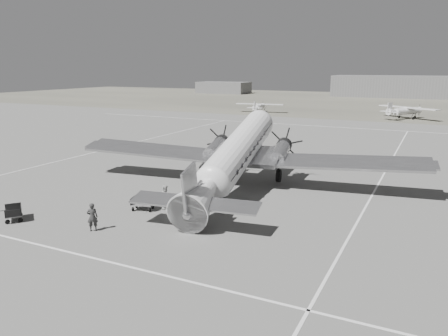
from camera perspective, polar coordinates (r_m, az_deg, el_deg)
ground at (r=34.33m, az=-2.25°, el=-2.51°), size 260.00×260.00×0.00m
taxi_line_near at (r=23.67m, az=-18.83°, el=-10.54°), size 60.00×0.15×0.01m
taxi_line_right at (r=30.73m, az=17.93°, el=-5.01°), size 0.15×80.00×0.01m
taxi_line_left at (r=52.45m, az=-14.49°, el=2.53°), size 0.15×60.00×0.01m
taxi_line_horizon at (r=71.45m, az=13.20°, el=5.30°), size 90.00×0.15×0.01m
grass_infield at (r=125.42m, az=19.01°, el=8.13°), size 260.00×90.00×0.01m
hangar_main at (r=149.59m, az=22.30°, el=9.82°), size 42.00×14.00×6.60m
shed_secondary at (r=160.68m, az=-0.05°, el=10.46°), size 18.00×10.00×4.00m
dc3_airliner at (r=32.66m, az=1.54°, el=1.55°), size 30.74×23.38×5.39m
light_plane_left at (r=91.41m, az=4.62°, el=7.87°), size 11.11×9.50×2.09m
light_plane_right at (r=86.36m, az=22.66°, el=6.75°), size 15.27×14.58×2.48m
baggage_cart_near at (r=29.28m, az=-10.56°, el=-4.61°), size 1.74×1.45×0.85m
baggage_cart_far at (r=29.84m, az=-25.79°, el=-5.35°), size 1.93×1.86×0.89m
ground_crew at (r=26.19m, az=-16.81°, el=-6.15°), size 0.73×0.68×1.67m
ramp_agent at (r=29.24m, az=-7.61°, el=-3.76°), size 0.74×0.88×1.60m
passenger at (r=30.83m, az=-5.20°, el=-2.86°), size 0.56×0.80×1.55m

